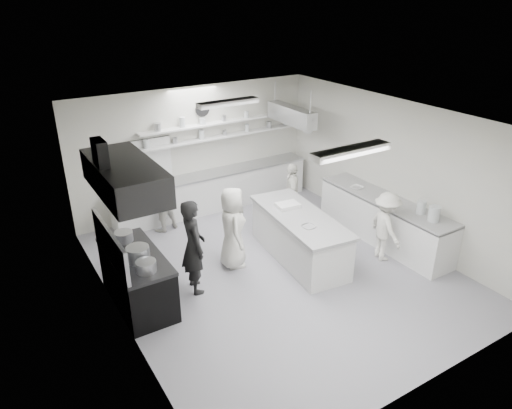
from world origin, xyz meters
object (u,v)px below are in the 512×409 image
stove (138,280)px  prep_island (299,238)px  back_counter (214,191)px  cook_stove (193,247)px  right_counter (384,221)px  cook_back (161,201)px

stove → prep_island: (3.27, -0.24, 0.00)m
back_counter → cook_stove: bearing=-122.7°
prep_island → right_counter: bearing=-4.2°
stove → cook_stove: (1.01, -0.15, 0.43)m
right_counter → cook_stove: cook_stove is taller
back_counter → right_counter: (2.35, -3.40, 0.01)m
prep_island → cook_back: (-1.90, 2.61, 0.27)m
prep_island → cook_back: 3.24m
stove → cook_stove: bearing=-8.5°
prep_island → stove: bearing=-177.9°
cook_stove → cook_back: bearing=-1.0°
right_counter → cook_back: size_ratio=2.29×
stove → prep_island: 3.28m
stove → back_counter: back_counter is taller
right_counter → cook_stove: (-4.24, 0.45, 0.41)m
back_counter → right_counter: right_counter is taller
stove → right_counter: 5.28m
back_counter → cook_back: (-1.54, -0.43, 0.26)m
prep_island → cook_stove: size_ratio=1.39×
back_counter → prep_island: back_counter is taller
back_counter → cook_back: 1.62m
stove → cook_stove: size_ratio=1.02×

